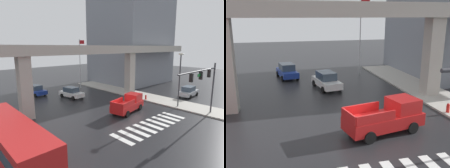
% 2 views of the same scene
% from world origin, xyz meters
% --- Properties ---
extents(ground_plane, '(120.00, 120.00, 0.00)m').
position_xyz_m(ground_plane, '(0.00, 0.00, 0.00)').
color(ground_plane, '#232326').
extents(crosswalk_stripes, '(9.35, 2.80, 0.01)m').
position_xyz_m(crosswalk_stripes, '(-0.00, -4.70, 0.01)').
color(crosswalk_stripes, silver).
rests_on(crosswalk_stripes, ground).
extents(elevated_overpass, '(48.54, 1.94, 8.24)m').
position_xyz_m(elevated_overpass, '(0.00, 6.12, 6.92)').
color(elevated_overpass, '#ADA89E').
rests_on(elevated_overpass, ground).
extents(sidewalk_east, '(4.00, 36.00, 0.15)m').
position_xyz_m(sidewalk_east, '(8.92, 2.00, 0.07)').
color(sidewalk_east, '#ADA89E').
rests_on(sidewalk_east, ground).
extents(pickup_truck, '(5.37, 2.87, 2.08)m').
position_xyz_m(pickup_truck, '(1.64, -0.08, 0.99)').
color(pickup_truck, red).
rests_on(pickup_truck, ground).
extents(city_bus, '(2.91, 10.83, 2.99)m').
position_xyz_m(city_bus, '(-12.46, -1.78, 1.72)').
color(city_bus, red).
rests_on(city_bus, ground).
extents(sedan_white, '(2.50, 4.54, 1.72)m').
position_xyz_m(sedan_white, '(-0.13, 10.66, 0.85)').
color(sedan_white, silver).
rests_on(sedan_white, ground).
extents(sedan_blue, '(2.53, 4.55, 1.72)m').
position_xyz_m(sedan_blue, '(-3.73, 16.23, 0.85)').
color(sedan_blue, '#1E3899').
rests_on(sedan_blue, ground).
extents(sedan_silver, '(4.40, 2.16, 1.72)m').
position_xyz_m(sedan_silver, '(14.29, -1.78, 0.85)').
color(sedan_silver, '#A8AAAF').
rests_on(sedan_silver, ground).
extents(traffic_signal_mast, '(8.69, 0.32, 6.20)m').
position_xyz_m(traffic_signal_mast, '(5.73, -7.43, 4.56)').
color(traffic_signal_mast, '#38383D').
rests_on(traffic_signal_mast, ground).
extents(street_lamp_near_corner, '(0.44, 0.70, 7.24)m').
position_xyz_m(street_lamp_near_corner, '(7.72, -3.47, 4.56)').
color(street_lamp_near_corner, '#38383D').
rests_on(street_lamp_near_corner, ground).
extents(fire_hydrant, '(0.24, 0.24, 0.85)m').
position_xyz_m(fire_hydrant, '(7.32, 1.57, 0.43)').
color(fire_hydrant, red).
rests_on(fire_hydrant, ground).
extents(flagpole, '(1.16, 0.12, 9.42)m').
position_xyz_m(flagpole, '(5.28, 15.98, 5.49)').
color(flagpole, silver).
rests_on(flagpole, ground).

